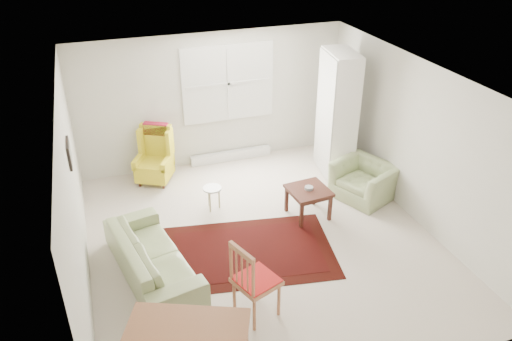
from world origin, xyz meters
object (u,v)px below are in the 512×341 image
object	(u,v)px
wingback_chair	(153,156)
cabinet	(337,115)
coffee_table	(308,202)
stool	(213,198)
armchair	(364,178)
desk_chair	(256,279)
sofa	(151,249)

from	to	relation	value
wingback_chair	cabinet	world-z (taller)	cabinet
coffee_table	stool	world-z (taller)	coffee_table
armchair	cabinet	distance (m)	1.25
desk_chair	armchair	bearing A→B (deg)	-73.27
wingback_chair	cabinet	bearing A→B (deg)	15.77
coffee_table	armchair	bearing A→B (deg)	11.06
armchair	desk_chair	bearing A→B (deg)	-76.43
armchair	cabinet	xyz separation A→B (m)	(-0.07, 0.99, 0.77)
sofa	cabinet	xyz separation A→B (m)	(3.64, 1.81, 0.73)
cabinet	desk_chair	xyz separation A→B (m)	(-2.56, -2.98, -0.59)
armchair	stool	size ratio (longest dim) A/B	2.34
stool	armchair	bearing A→B (deg)	-10.60
wingback_chair	stool	xyz separation A→B (m)	(0.76, -1.21, -0.31)
sofa	cabinet	distance (m)	4.13
armchair	coffee_table	bearing A→B (deg)	-102.59
wingback_chair	cabinet	distance (m)	3.35
wingback_chair	stool	world-z (taller)	wingback_chair
wingback_chair	desk_chair	xyz separation A→B (m)	(0.66, -3.68, 0.03)
wingback_chair	coffee_table	bearing A→B (deg)	-13.53
coffee_table	cabinet	bearing A→B (deg)	48.53
armchair	coffee_table	size ratio (longest dim) A/B	1.56
armchair	coffee_table	world-z (taller)	armchair
cabinet	armchair	bearing A→B (deg)	-78.16
stool	cabinet	xyz separation A→B (m)	(2.46, 0.51, 0.93)
wingback_chair	armchair	bearing A→B (deg)	0.91
sofa	cabinet	world-z (taller)	cabinet
stool	wingback_chair	bearing A→B (deg)	121.87
desk_chair	coffee_table	bearing A→B (deg)	-60.52
coffee_table	desk_chair	bearing A→B (deg)	-130.04
sofa	desk_chair	distance (m)	1.60
sofa	wingback_chair	xyz separation A→B (m)	(0.42, 2.51, 0.11)
coffee_table	sofa	bearing A→B (deg)	-166.84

